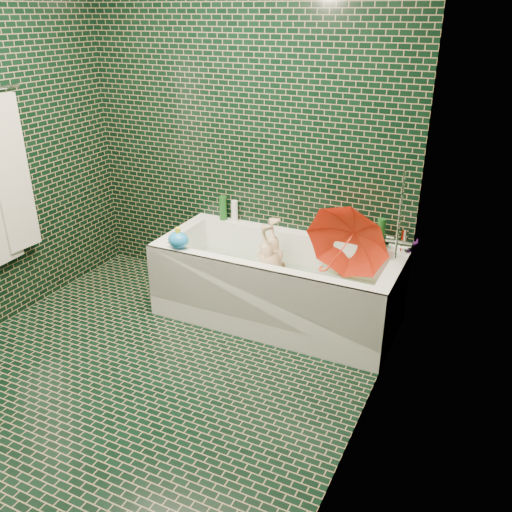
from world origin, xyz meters
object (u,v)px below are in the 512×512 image
at_px(child, 274,276).
at_px(rubber_duck, 361,238).
at_px(bathtub, 276,291).
at_px(umbrella, 341,250).
at_px(bath_toy, 178,240).

bearing_deg(child, rubber_duck, 122.50).
relative_size(bathtub, umbrella, 3.00).
xyz_separation_m(umbrella, bath_toy, (-1.05, -0.37, 0.03)).
distance_m(bathtub, umbrella, 0.58).
bearing_deg(bath_toy, bathtub, 14.05).
bearing_deg(child, umbrella, 97.12).
bearing_deg(umbrella, bath_toy, -151.24).
bearing_deg(rubber_duck, child, -125.79).
bearing_deg(bathtub, rubber_duck, 35.06).
height_order(child, rubber_duck, rubber_duck).
xyz_separation_m(bathtub, bath_toy, (-0.62, -0.29, 0.40)).
height_order(child, bath_toy, bath_toy).
height_order(rubber_duck, bath_toy, bath_toy).
relative_size(child, umbrella, 1.44).
xyz_separation_m(bathtub, child, (-0.04, 0.04, 0.10)).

